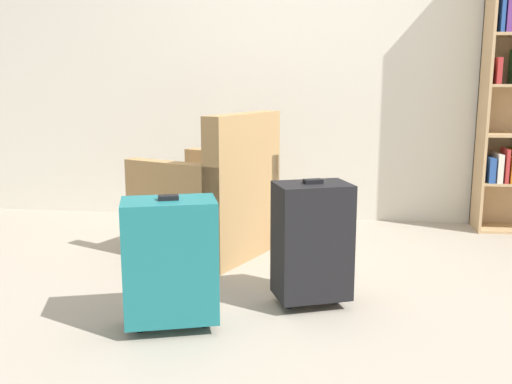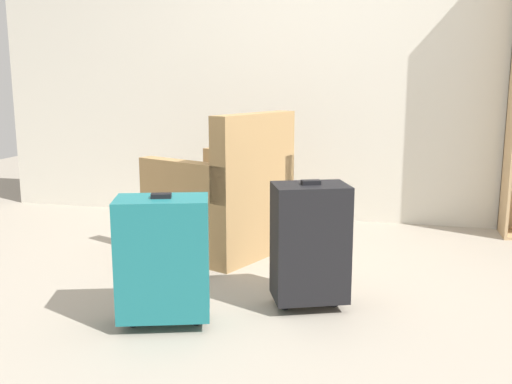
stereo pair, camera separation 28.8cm
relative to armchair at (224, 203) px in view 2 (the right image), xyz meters
The scene contains 6 objects.
ground_plane 1.06m from the armchair, 59.36° to the right, with size 9.53×9.53×0.00m, color #9E9384.
back_wall 1.54m from the armchair, 64.02° to the left, with size 5.44×0.10×2.60m, color beige.
armchair is the anchor object (origin of this frame).
mug 0.57m from the armchair, 12.11° to the left, with size 0.12×0.08×0.10m.
suitcase_teal 1.18m from the armchair, 86.78° to the right, with size 0.46×0.36×0.61m.
suitcase_black 1.06m from the armchair, 50.45° to the right, with size 0.42×0.36×0.63m.
Camera 2 is at (0.53, -2.63, 1.11)m, focal length 40.84 mm.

